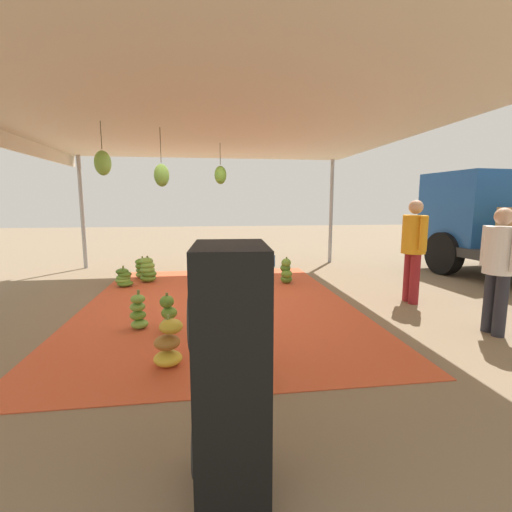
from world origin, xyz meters
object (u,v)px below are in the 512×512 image
banana_bunch_0 (148,270)px  banana_bunch_6 (255,349)px  banana_bunch_1 (169,314)px  banana_bunch_4 (209,279)px  worker_1 (499,262)px  banana_bunch_8 (138,312)px  banana_bunch_12 (213,299)px  banana_bunch_7 (124,278)px  banana_bunch_5 (168,344)px  speaker_stack (231,374)px  banana_bunch_3 (205,286)px  banana_bunch_9 (228,268)px  banana_bunch_2 (142,269)px  crate_0 (267,260)px  banana_bunch_11 (246,294)px  worker_0 (414,244)px  banana_bunch_13 (210,323)px  banana_bunch_10 (286,272)px

banana_bunch_0 → banana_bunch_6: banana_bunch_0 is taller
banana_bunch_1 → banana_bunch_6: size_ratio=0.94×
banana_bunch_4 → worker_1: (2.94, 3.63, 0.75)m
banana_bunch_8 → banana_bunch_12: (-0.67, 1.01, -0.03)m
banana_bunch_6 → banana_bunch_7: size_ratio=1.21×
banana_bunch_5 → speaker_stack: size_ratio=0.37×
banana_bunch_4 → banana_bunch_6: 3.60m
banana_bunch_1 → banana_bunch_12: size_ratio=1.15×
banana_bunch_3 → banana_bunch_6: size_ratio=0.84×
banana_bunch_7 → banana_bunch_9: size_ratio=0.92×
banana_bunch_2 → banana_bunch_4: (1.26, 1.48, -0.01)m
banana_bunch_4 → crate_0: (-2.48, 1.57, -0.05)m
banana_bunch_3 → speaker_stack: bearing=2.1°
banana_bunch_2 → banana_bunch_6: banana_bunch_6 is taller
banana_bunch_2 → banana_bunch_7: 0.84m
banana_bunch_1 → crate_0: (-4.76, 2.12, -0.08)m
banana_bunch_0 → speaker_stack: (5.86, 1.37, 0.48)m
banana_bunch_11 → worker_0: size_ratio=0.27×
banana_bunch_12 → banana_bunch_4: bearing=-177.9°
banana_bunch_13 → worker_0: (-1.28, 3.41, 0.79)m
banana_bunch_9 → banana_bunch_10: (0.83, 1.16, 0.04)m
banana_bunch_3 → banana_bunch_10: 1.88m
banana_bunch_5 → worker_0: size_ratio=0.31×
banana_bunch_0 → banana_bunch_13: banana_bunch_0 is taller
banana_bunch_10 → banana_bunch_13: (2.94, -1.61, -0.03)m
banana_bunch_1 → banana_bunch_2: 3.66m
banana_bunch_5 → banana_bunch_9: bearing=168.5°
banana_bunch_2 → banana_bunch_4: 1.95m
banana_bunch_0 → banana_bunch_8: (2.93, 0.32, -0.03)m
worker_0 → worker_1: 1.55m
banana_bunch_1 → banana_bunch_4: size_ratio=1.17×
speaker_stack → banana_bunch_3: bearing=-177.9°
banana_bunch_11 → worker_0: bearing=87.0°
banana_bunch_13 → worker_1: (0.25, 3.64, 0.73)m
banana_bunch_5 → banana_bunch_9: (-4.40, 0.90, -0.02)m
banana_bunch_8 → worker_1: (0.83, 4.59, 0.72)m
banana_bunch_0 → banana_bunch_2: size_ratio=1.16×
banana_bunch_6 → worker_1: worker_1 is taller
banana_bunch_11 → worker_1: worker_1 is taller
banana_bunch_6 → banana_bunch_13: 0.98m
banana_bunch_3 → worker_0: 3.67m
banana_bunch_2 → banana_bunch_9: (0.18, 1.93, 0.01)m
worker_0 → banana_bunch_5: bearing=-63.6°
banana_bunch_3 → speaker_stack: (4.46, 0.16, 0.54)m
worker_0 → speaker_stack: size_ratio=1.18×
worker_0 → banana_bunch_9: bearing=-130.1°
banana_bunch_10 → worker_1: 3.85m
banana_bunch_1 → banana_bunch_6: 1.62m
banana_bunch_7 → banana_bunch_8: (2.57, 0.74, 0.05)m
banana_bunch_0 → banana_bunch_2: 0.49m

